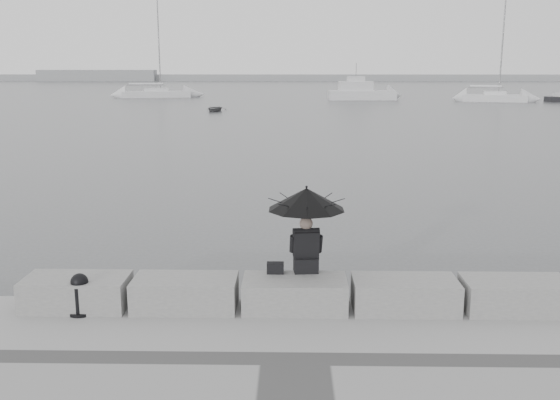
{
  "coord_description": "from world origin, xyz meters",
  "views": [
    {
      "loc": [
        -0.05,
        -9.57,
        4.23
      ],
      "look_at": [
        -0.29,
        3.0,
        1.49
      ],
      "focal_mm": 40.0,
      "sensor_mm": 36.0,
      "label": 1
    }
  ],
  "objects_px": {
    "sailboat_left": "(157,93)",
    "sailboat_right": "(495,97)",
    "mooring_bollard": "(80,297)",
    "dinghy": "(215,109)",
    "motor_cruiser": "(362,92)",
    "seated_person": "(306,209)"
  },
  "relations": [
    {
      "from": "mooring_bollard",
      "to": "sailboat_left",
      "type": "xyz_separation_m",
      "value": [
        -14.4,
        72.76,
        -0.26
      ]
    },
    {
      "from": "sailboat_left",
      "to": "dinghy",
      "type": "height_order",
      "value": "sailboat_left"
    },
    {
      "from": "dinghy",
      "to": "mooring_bollard",
      "type": "bearing_deg",
      "value": -78.01
    },
    {
      "from": "sailboat_left",
      "to": "sailboat_right",
      "type": "bearing_deg",
      "value": -22.64
    },
    {
      "from": "seated_person",
      "to": "sailboat_right",
      "type": "relative_size",
      "value": 0.11
    },
    {
      "from": "mooring_bollard",
      "to": "motor_cruiser",
      "type": "relative_size",
      "value": 0.08
    },
    {
      "from": "sailboat_left",
      "to": "motor_cruiser",
      "type": "relative_size",
      "value": 1.6
    },
    {
      "from": "motor_cruiser",
      "to": "dinghy",
      "type": "xyz_separation_m",
      "value": [
        -15.57,
        -19.29,
        -0.66
      ]
    },
    {
      "from": "dinghy",
      "to": "sailboat_right",
      "type": "bearing_deg",
      "value": 34.73
    },
    {
      "from": "mooring_bollard",
      "to": "dinghy",
      "type": "xyz_separation_m",
      "value": [
        -3.88,
        48.46,
        -0.53
      ]
    },
    {
      "from": "motor_cruiser",
      "to": "dinghy",
      "type": "height_order",
      "value": "motor_cruiser"
    },
    {
      "from": "seated_person",
      "to": "sailboat_right",
      "type": "xyz_separation_m",
      "value": [
        23.1,
        63.56,
        -1.48
      ]
    },
    {
      "from": "dinghy",
      "to": "motor_cruiser",
      "type": "bearing_deg",
      "value": 58.5
    },
    {
      "from": "motor_cruiser",
      "to": "sailboat_left",
      "type": "bearing_deg",
      "value": 166.66
    },
    {
      "from": "seated_person",
      "to": "sailboat_left",
      "type": "height_order",
      "value": "sailboat_left"
    },
    {
      "from": "sailboat_right",
      "to": "motor_cruiser",
      "type": "xyz_separation_m",
      "value": [
        -14.85,
        3.58,
        0.36
      ]
    },
    {
      "from": "mooring_bollard",
      "to": "motor_cruiser",
      "type": "distance_m",
      "value": 68.75
    },
    {
      "from": "sailboat_left",
      "to": "sailboat_right",
      "type": "relative_size",
      "value": 1.0
    },
    {
      "from": "seated_person",
      "to": "sailboat_left",
      "type": "distance_m",
      "value": 74.33
    },
    {
      "from": "mooring_bollard",
      "to": "sailboat_left",
      "type": "bearing_deg",
      "value": 101.2
    },
    {
      "from": "sailboat_right",
      "to": "seated_person",
      "type": "bearing_deg",
      "value": -95.27
    },
    {
      "from": "seated_person",
      "to": "dinghy",
      "type": "xyz_separation_m",
      "value": [
        -7.32,
        47.85,
        -1.78
      ]
    }
  ]
}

